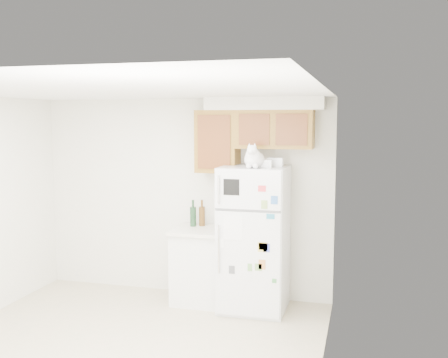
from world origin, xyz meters
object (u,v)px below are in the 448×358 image
(refrigerator, at_px, (254,239))
(storage_box_back, at_px, (275,162))
(bottle_amber, at_px, (202,213))
(base_counter, at_px, (200,265))
(cat, at_px, (254,158))
(storage_box_front, at_px, (265,163))
(bottle_green, at_px, (193,213))

(refrigerator, height_order, storage_box_back, storage_box_back)
(storage_box_back, relative_size, bottle_amber, 0.55)
(base_counter, bearing_deg, cat, -19.35)
(cat, bearing_deg, refrigerator, 100.17)
(storage_box_back, distance_m, bottle_amber, 1.16)
(refrigerator, distance_m, bottle_amber, 0.79)
(storage_box_front, distance_m, bottle_amber, 1.13)
(bottle_green, bearing_deg, storage_box_front, -15.84)
(base_counter, xyz_separation_m, bottle_amber, (-0.02, 0.16, 0.62))
(refrigerator, distance_m, storage_box_back, 0.93)
(base_counter, relative_size, storage_box_front, 6.13)
(refrigerator, height_order, bottle_green, refrigerator)
(bottle_green, xyz_separation_m, bottle_amber, (0.10, 0.06, -0.00))
(refrigerator, relative_size, bottle_green, 5.14)
(refrigerator, bearing_deg, cat, -79.83)
(cat, xyz_separation_m, bottle_amber, (-0.75, 0.42, -0.72))
(cat, xyz_separation_m, storage_box_back, (0.20, 0.27, -0.06))
(storage_box_back, bearing_deg, storage_box_front, -115.07)
(storage_box_front, xyz_separation_m, bottle_green, (-0.95, 0.27, -0.66))
(storage_box_back, xyz_separation_m, storage_box_front, (-0.09, -0.18, -0.01))
(refrigerator, bearing_deg, bottle_amber, 161.59)
(cat, distance_m, storage_box_front, 0.15)
(bottle_amber, bearing_deg, refrigerator, -18.41)
(cat, distance_m, bottle_green, 1.17)
(refrigerator, height_order, cat, cat)
(cat, relative_size, storage_box_back, 2.27)
(refrigerator, distance_m, base_counter, 0.79)
(base_counter, xyz_separation_m, cat, (0.72, -0.25, 1.34))
(storage_box_back, bearing_deg, bottle_amber, 171.45)
(bottle_green, bearing_deg, base_counter, -40.96)
(cat, height_order, bottle_green, cat)
(base_counter, xyz_separation_m, storage_box_front, (0.83, -0.17, 1.28))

